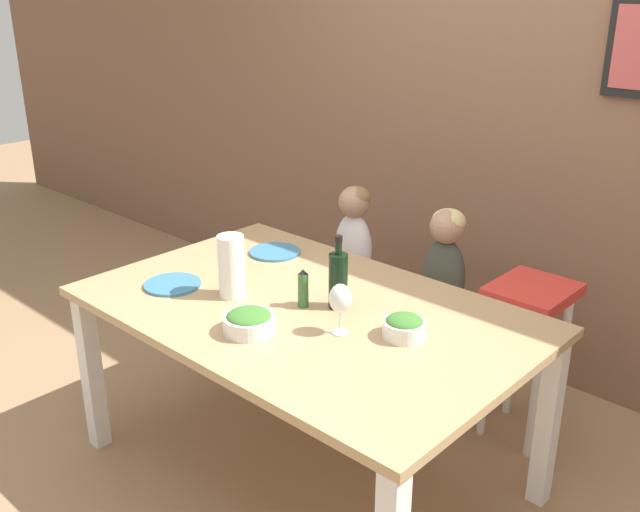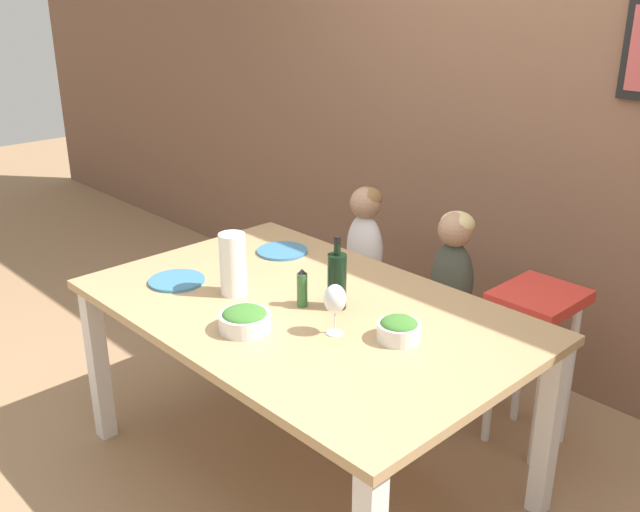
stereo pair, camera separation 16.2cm
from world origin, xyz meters
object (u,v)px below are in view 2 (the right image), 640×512
object	(u,v)px
chair_far_center	(448,330)
dinner_plate_back_left	(282,251)
person_child_left	(365,231)
dinner_plate_front_left	(177,281)
salad_bowl_large	(245,319)
wine_glass_near	(335,300)
paper_towel_roll	(233,264)
person_child_center	(454,260)
chair_right_highchair	(536,328)
chair_far_left	(363,295)
wine_bottle	(337,279)
salad_bowl_small	(399,329)

from	to	relation	value
chair_far_center	dinner_plate_back_left	distance (m)	0.85
person_child_left	dinner_plate_front_left	distance (m)	1.06
salad_bowl_large	wine_glass_near	bearing A→B (deg)	41.51
paper_towel_roll	dinner_plate_front_left	xyz separation A→B (m)	(-0.25, -0.10, -0.12)
dinner_plate_front_left	person_child_left	bearing A→B (deg)	86.50
paper_towel_roll	person_child_left	bearing A→B (deg)	101.12
person_child_left	dinner_plate_back_left	xyz separation A→B (m)	(-0.02, -0.52, 0.03)
person_child_center	dinner_plate_back_left	bearing A→B (deg)	-137.14
chair_far_center	dinner_plate_front_left	bearing A→B (deg)	-119.81
chair_right_highchair	salad_bowl_large	bearing A→B (deg)	-114.63
wine_glass_near	salad_bowl_large	bearing A→B (deg)	-138.49
chair_far_left	dinner_plate_back_left	world-z (taller)	dinner_plate_back_left
person_child_left	dinner_plate_back_left	distance (m)	0.52
person_child_center	wine_glass_near	world-z (taller)	person_child_center
wine_bottle	salad_bowl_large	bearing A→B (deg)	-104.24
wine_glass_near	salad_bowl_large	world-z (taller)	wine_glass_near
chair_right_highchair	dinner_plate_front_left	bearing A→B (deg)	-134.55
chair_far_center	salad_bowl_small	world-z (taller)	salad_bowl_small
person_child_center	paper_towel_roll	bearing A→B (deg)	-110.27
chair_far_center	salad_bowl_small	distance (m)	0.94
paper_towel_roll	salad_bowl_small	distance (m)	0.72
chair_far_left	chair_far_center	distance (m)	0.54
person_child_center	paper_towel_roll	size ratio (longest dim) A/B	2.02
chair_far_center	wine_glass_near	size ratio (longest dim) A/B	2.46
person_child_left	salad_bowl_large	bearing A→B (deg)	-67.39
wine_bottle	paper_towel_roll	world-z (taller)	wine_bottle
paper_towel_roll	dinner_plate_back_left	size ratio (longest dim) A/B	1.09
chair_far_center	dinner_plate_front_left	world-z (taller)	dinner_plate_front_left
person_child_left	dinner_plate_back_left	bearing A→B (deg)	-92.69
person_child_center	salad_bowl_large	xyz separation A→B (m)	(-0.08, -1.11, 0.06)
chair_far_left	salad_bowl_large	distance (m)	1.27
salad_bowl_large	paper_towel_roll	bearing A→B (deg)	150.02
chair_far_center	person_child_center	xyz separation A→B (m)	(-0.00, 0.00, 0.35)
chair_far_left	person_child_left	size ratio (longest dim) A/B	0.91
chair_far_left	chair_right_highchair	bearing A→B (deg)	-0.00
chair_far_center	person_child_left	bearing A→B (deg)	179.85
wine_bottle	wine_glass_near	world-z (taller)	wine_bottle
chair_far_left	dinner_plate_front_left	size ratio (longest dim) A/B	2.00
chair_far_center	salad_bowl_large	xyz separation A→B (m)	(-0.08, -1.11, 0.41)
wine_bottle	person_child_center	bearing A→B (deg)	91.19
person_child_center	salad_bowl_small	size ratio (longest dim) A/B	3.31
chair_right_highchair	salad_bowl_small	world-z (taller)	salad_bowl_small
chair_far_left	person_child_center	size ratio (longest dim) A/B	0.91
chair_right_highchair	person_child_left	distance (m)	0.99
dinner_plate_back_left	salad_bowl_large	bearing A→B (deg)	-50.37
person_child_left	wine_bottle	xyz separation A→B (m)	(0.55, -0.75, 0.13)
chair_right_highchair	wine_glass_near	world-z (taller)	wine_glass_near
paper_towel_roll	salad_bowl_large	distance (m)	0.33
wine_bottle	dinner_plate_back_left	world-z (taller)	wine_bottle
dinner_plate_back_left	paper_towel_roll	bearing A→B (deg)	-63.76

